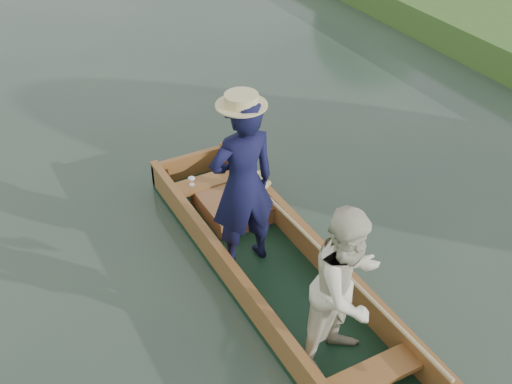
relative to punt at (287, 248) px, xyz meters
name	(u,v)px	position (x,y,z in m)	size (l,w,h in m)	color
ground	(282,289)	(0.04, 0.13, -0.72)	(120.00, 120.00, 0.00)	#283D30
punt	(287,248)	(0.00, 0.00, 0.00)	(1.16, 5.00, 2.16)	black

